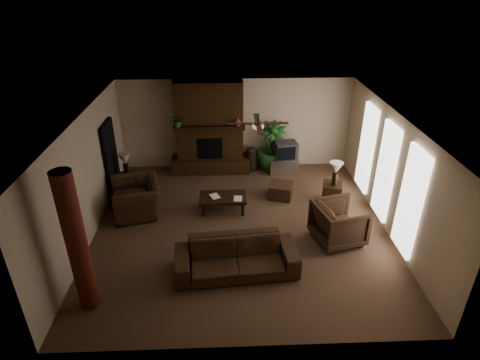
{
  "coord_description": "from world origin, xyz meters",
  "views": [
    {
      "loc": [
        -0.35,
        -8.06,
        5.59
      ],
      "look_at": [
        0.0,
        0.4,
        1.1
      ],
      "focal_mm": 29.7,
      "sensor_mm": 36.0,
      "label": 1
    }
  ],
  "objects_px": {
    "floor_vase": "(252,157)",
    "side_table_left": "(127,184)",
    "log_column": "(77,244)",
    "ottoman": "(281,191)",
    "side_table_right": "(332,193)",
    "sofa": "(236,252)",
    "lamp_left": "(125,160)",
    "coffee_table": "(223,198)",
    "tv_stand": "(284,165)",
    "armchair_right": "(339,221)",
    "floor_plant": "(271,157)",
    "lamp_right": "(336,169)",
    "armchair_left": "(136,193)"
  },
  "relations": [
    {
      "from": "armchair_left",
      "to": "lamp_left",
      "type": "distance_m",
      "value": 1.22
    },
    {
      "from": "floor_vase",
      "to": "floor_plant",
      "type": "relative_size",
      "value": 0.5
    },
    {
      "from": "armchair_left",
      "to": "side_table_right",
      "type": "xyz_separation_m",
      "value": [
        5.14,
        0.3,
        -0.31
      ]
    },
    {
      "from": "floor_vase",
      "to": "coffee_table",
      "type": "bearing_deg",
      "value": -110.95
    },
    {
      "from": "side_table_left",
      "to": "side_table_right",
      "type": "height_order",
      "value": "same"
    },
    {
      "from": "armchair_left",
      "to": "floor_plant",
      "type": "bearing_deg",
      "value": 106.92
    },
    {
      "from": "log_column",
      "to": "side_table_left",
      "type": "relative_size",
      "value": 5.09
    },
    {
      "from": "tv_stand",
      "to": "side_table_left",
      "type": "height_order",
      "value": "side_table_left"
    },
    {
      "from": "armchair_left",
      "to": "floor_plant",
      "type": "height_order",
      "value": "armchair_left"
    },
    {
      "from": "armchair_left",
      "to": "coffee_table",
      "type": "relative_size",
      "value": 1.11
    },
    {
      "from": "sofa",
      "to": "armchair_right",
      "type": "height_order",
      "value": "armchair_right"
    },
    {
      "from": "log_column",
      "to": "lamp_right",
      "type": "height_order",
      "value": "log_column"
    },
    {
      "from": "coffee_table",
      "to": "tv_stand",
      "type": "xyz_separation_m",
      "value": [
        1.89,
        2.15,
        -0.12
      ]
    },
    {
      "from": "coffee_table",
      "to": "side_table_left",
      "type": "xyz_separation_m",
      "value": [
        -2.69,
        1.09,
        -0.1
      ]
    },
    {
      "from": "log_column",
      "to": "side_table_left",
      "type": "xyz_separation_m",
      "value": [
        -0.17,
        4.27,
        -1.12
      ]
    },
    {
      "from": "sofa",
      "to": "coffee_table",
      "type": "distance_m",
      "value": 2.4
    },
    {
      "from": "sofa",
      "to": "floor_vase",
      "type": "xyz_separation_m",
      "value": [
        0.64,
        4.75,
        -0.06
      ]
    },
    {
      "from": "lamp_left",
      "to": "side_table_right",
      "type": "height_order",
      "value": "lamp_left"
    },
    {
      "from": "armchair_right",
      "to": "floor_plant",
      "type": "height_order",
      "value": "armchair_right"
    },
    {
      "from": "log_column",
      "to": "coffee_table",
      "type": "height_order",
      "value": "log_column"
    },
    {
      "from": "ottoman",
      "to": "side_table_right",
      "type": "xyz_separation_m",
      "value": [
        1.33,
        -0.32,
        0.08
      ]
    },
    {
      "from": "floor_plant",
      "to": "lamp_right",
      "type": "xyz_separation_m",
      "value": [
        1.45,
        -2.08,
        0.57
      ]
    },
    {
      "from": "sofa",
      "to": "armchair_right",
      "type": "xyz_separation_m",
      "value": [
        2.38,
        0.97,
        0.04
      ]
    },
    {
      "from": "floor_vase",
      "to": "side_table_left",
      "type": "xyz_separation_m",
      "value": [
        -3.6,
        -1.28,
        -0.16
      ]
    },
    {
      "from": "sofa",
      "to": "side_table_left",
      "type": "bearing_deg",
      "value": 125.37
    },
    {
      "from": "armchair_right",
      "to": "lamp_right",
      "type": "height_order",
      "value": "lamp_right"
    },
    {
      "from": "log_column",
      "to": "side_table_right",
      "type": "bearing_deg",
      "value": 32.73
    },
    {
      "from": "floor_vase",
      "to": "side_table_left",
      "type": "relative_size",
      "value": 1.4
    },
    {
      "from": "armchair_left",
      "to": "armchair_right",
      "type": "relative_size",
      "value": 1.25
    },
    {
      "from": "floor_vase",
      "to": "lamp_right",
      "type": "height_order",
      "value": "lamp_right"
    },
    {
      "from": "sofa",
      "to": "armchair_left",
      "type": "relative_size",
      "value": 1.89
    },
    {
      "from": "tv_stand",
      "to": "lamp_right",
      "type": "bearing_deg",
      "value": -57.35
    },
    {
      "from": "log_column",
      "to": "lamp_right",
      "type": "bearing_deg",
      "value": 32.34
    },
    {
      "from": "floor_vase",
      "to": "sofa",
      "type": "bearing_deg",
      "value": -97.64
    },
    {
      "from": "side_table_right",
      "to": "coffee_table",
      "type": "bearing_deg",
      "value": -173.65
    },
    {
      "from": "armchair_right",
      "to": "coffee_table",
      "type": "relative_size",
      "value": 0.89
    },
    {
      "from": "armchair_right",
      "to": "lamp_right",
      "type": "relative_size",
      "value": 1.64
    },
    {
      "from": "log_column",
      "to": "coffee_table",
      "type": "xyz_separation_m",
      "value": [
        2.52,
        3.18,
        -1.03
      ]
    },
    {
      "from": "sofa",
      "to": "lamp_left",
      "type": "distance_m",
      "value": 4.56
    },
    {
      "from": "armchair_right",
      "to": "floor_plant",
      "type": "bearing_deg",
      "value": 2.3
    },
    {
      "from": "sofa",
      "to": "lamp_left",
      "type": "bearing_deg",
      "value": 125.12
    },
    {
      "from": "log_column",
      "to": "ottoman",
      "type": "relative_size",
      "value": 4.67
    },
    {
      "from": "log_column",
      "to": "side_table_right",
      "type": "xyz_separation_m",
      "value": [
        5.45,
        3.51,
        -1.12
      ]
    },
    {
      "from": "log_column",
      "to": "floor_vase",
      "type": "height_order",
      "value": "log_column"
    },
    {
      "from": "coffee_table",
      "to": "sofa",
      "type": "bearing_deg",
      "value": -83.51
    },
    {
      "from": "sofa",
      "to": "side_table_right",
      "type": "height_order",
      "value": "sofa"
    },
    {
      "from": "log_column",
      "to": "side_table_right",
      "type": "height_order",
      "value": "log_column"
    },
    {
      "from": "coffee_table",
      "to": "floor_vase",
      "type": "bearing_deg",
      "value": 69.05
    },
    {
      "from": "floor_vase",
      "to": "side_table_right",
      "type": "relative_size",
      "value": 1.4
    },
    {
      "from": "log_column",
      "to": "tv_stand",
      "type": "bearing_deg",
      "value": 50.38
    }
  ]
}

